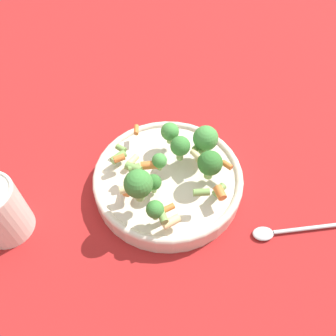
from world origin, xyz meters
The scene contains 4 objects.
ground_plane centered at (0.00, 0.00, 0.00)m, with size 3.00×3.00×0.00m, color maroon.
bowl centered at (0.00, 0.00, 0.02)m, with size 0.27×0.27×0.04m.
pasta_salad centered at (-0.01, -0.01, 0.08)m, with size 0.22×0.20×0.08m.
spoon centered at (-0.14, -0.16, 0.01)m, with size 0.04×0.16×0.01m.
Camera 1 is at (-0.34, 0.09, 0.51)m, focal length 35.00 mm.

